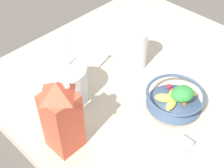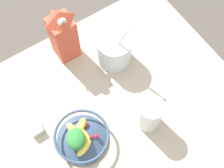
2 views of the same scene
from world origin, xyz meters
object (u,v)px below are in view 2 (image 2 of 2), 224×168
object	(u,v)px
yogurt_tub	(114,49)
spice_jar	(36,130)
fruit_bowl	(81,137)
milk_carton	(63,34)
drinking_cup	(150,114)

from	to	relation	value
yogurt_tub	spice_jar	xyz separation A→B (m)	(-0.41, -0.10, -0.06)
fruit_bowl	yogurt_tub	xyz separation A→B (m)	(0.29, 0.22, 0.03)
fruit_bowl	milk_carton	xyz separation A→B (m)	(0.14, 0.36, 0.09)
fruit_bowl	milk_carton	bearing A→B (deg)	68.02
fruit_bowl	drinking_cup	world-z (taller)	drinking_cup
yogurt_tub	fruit_bowl	bearing A→B (deg)	-142.32
fruit_bowl	spice_jar	world-z (taller)	fruit_bowl
drinking_cup	spice_jar	bearing A→B (deg)	151.61
fruit_bowl	spice_jar	bearing A→B (deg)	134.52
milk_carton	fruit_bowl	bearing A→B (deg)	-111.98
drinking_cup	spice_jar	world-z (taller)	drinking_cup
yogurt_tub	drinking_cup	bearing A→B (deg)	-98.88
milk_carton	drinking_cup	bearing A→B (deg)	-77.18
milk_carton	spice_jar	xyz separation A→B (m)	(-0.27, -0.23, -0.12)
milk_carton	drinking_cup	distance (m)	0.44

